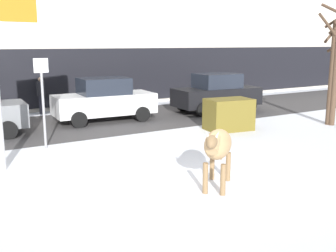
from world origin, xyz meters
name	(u,v)px	position (x,y,z in m)	size (l,w,h in m)	color
ground_plane	(199,183)	(0.00, 0.00, 0.00)	(120.00, 120.00, 0.00)	white
road_strip	(80,124)	(0.00, 8.35, 0.00)	(60.00, 5.60, 0.01)	#423F3F
cow_tan	(217,146)	(0.18, -0.45, 0.99)	(1.65, 1.61, 1.54)	tan
car_white_sedan	(104,100)	(1.14, 8.49, 0.91)	(4.30, 2.18, 1.84)	white
car_black_sedan	(217,93)	(6.71, 7.90, 0.91)	(4.30, 2.18, 1.84)	black
pedestrian_by_cars	(41,95)	(-0.71, 11.62, 0.88)	(0.36, 0.24, 1.73)	#282833
bare_tree_left_lot	(336,59)	(8.71, 2.90, 2.66)	(1.52, 1.49, 4.77)	#4C3828
bare_tree_right_lot	(333,68)	(8.66, 3.00, 2.28)	(1.15, 1.09, 4.44)	#4C3828
dumpster	(229,114)	(4.50, 4.33, 0.60)	(1.70, 1.10, 1.20)	brown
street_sign	(43,96)	(-2.22, 5.26, 1.67)	(0.44, 0.08, 2.82)	gray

